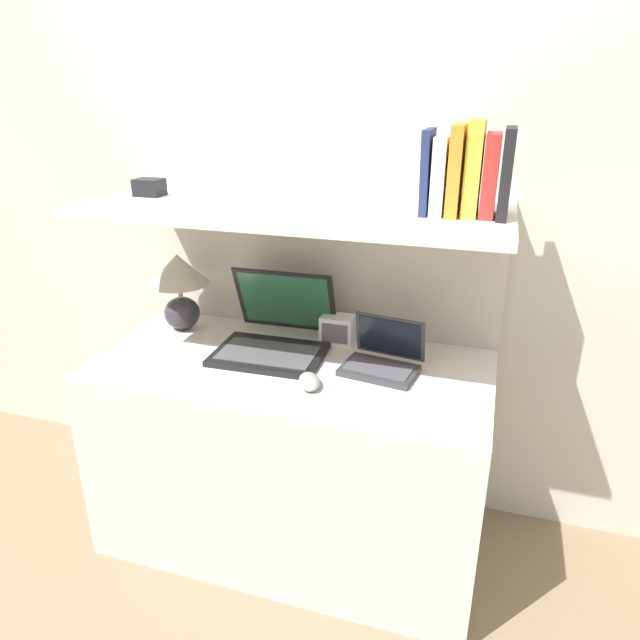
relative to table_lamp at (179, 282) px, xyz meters
name	(u,v)px	position (x,y,z in m)	size (l,w,h in m)	color
ground_plane	(262,597)	(0.50, -0.49, -0.90)	(12.00, 12.00, 0.00)	#7A664C
wall_back	(325,199)	(0.50, 0.22, 0.30)	(6.00, 0.05, 2.40)	beige
desk	(293,453)	(0.50, -0.17, -0.54)	(1.32, 0.64, 0.71)	silver
back_riser	(321,353)	(0.50, 0.17, -0.30)	(1.32, 0.04, 1.21)	beige
shelf	(296,209)	(0.50, -0.10, 0.32)	(1.32, 0.57, 0.03)	silver
table_lamp	(179,282)	(0.00, 0.00, 0.00)	(0.22, 0.22, 0.29)	#2D2D33
laptop_large	(275,335)	(0.41, -0.08, -0.13)	(0.38, 0.38, 0.27)	black
laptop_small	(383,359)	(0.80, -0.11, -0.15)	(0.26, 0.22, 0.17)	#333338
computer_mouse	(309,381)	(0.61, -0.30, -0.17)	(0.11, 0.13, 0.04)	#99999E
router_box	(338,329)	(0.60, 0.05, -0.14)	(0.12, 0.08, 0.10)	white
book_black	(506,173)	(1.12, -0.10, 0.46)	(0.03, 0.18, 0.24)	black
book_red	(491,176)	(1.08, -0.10, 0.45)	(0.04, 0.14, 0.23)	#A82823
book_yellow	(474,169)	(1.03, -0.10, 0.46)	(0.04, 0.14, 0.26)	gold
book_orange	(456,170)	(0.98, -0.10, 0.46)	(0.03, 0.17, 0.25)	orange
book_white	(440,175)	(0.94, -0.10, 0.44)	(0.04, 0.16, 0.22)	silver
book_navy	(428,172)	(0.90, -0.10, 0.45)	(0.03, 0.16, 0.23)	navy
shelf_gadget	(149,187)	(-0.02, -0.10, 0.36)	(0.09, 0.07, 0.06)	black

